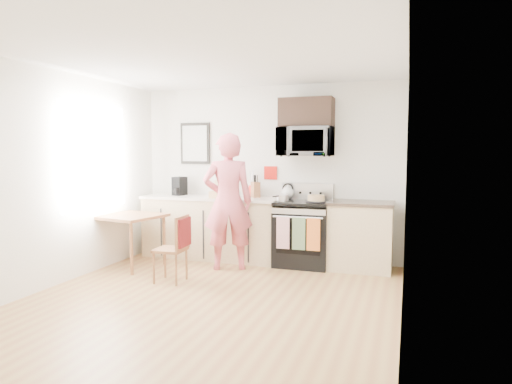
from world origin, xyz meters
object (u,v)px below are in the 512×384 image
(range, at_px, (303,235))
(dining_table, at_px, (131,221))
(microwave, at_px, (306,142))
(person, at_px, (228,202))
(cake, at_px, (316,199))
(chair, at_px, (179,240))

(range, xyz_separation_m, dining_table, (-2.28, -0.85, 0.22))
(dining_table, bearing_deg, microwave, 22.73)
(dining_table, bearing_deg, range, 20.45)
(person, distance_m, cake, 1.22)
(chair, xyz_separation_m, cake, (1.46, 1.26, 0.43))
(microwave, distance_m, dining_table, 2.71)
(range, relative_size, microwave, 1.53)
(chair, distance_m, cake, 1.98)
(person, bearing_deg, microwave, -169.85)
(range, bearing_deg, person, -150.77)
(microwave, xyz_separation_m, person, (-0.94, -0.63, -0.82))
(person, xyz_separation_m, cake, (1.13, 0.45, 0.03))
(dining_table, distance_m, cake, 2.61)
(microwave, relative_size, chair, 0.91)
(chair, bearing_deg, cake, 38.10)
(microwave, bearing_deg, chair, -131.19)
(microwave, xyz_separation_m, dining_table, (-2.28, -0.95, -1.11))
(microwave, relative_size, cake, 2.67)
(microwave, bearing_deg, range, -89.94)
(dining_table, height_order, chair, chair)
(microwave, distance_m, person, 1.40)
(person, height_order, cake, person)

